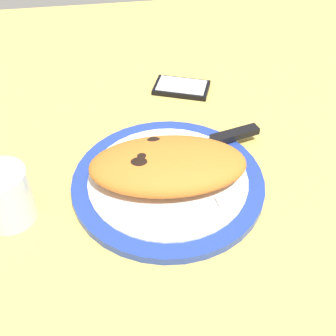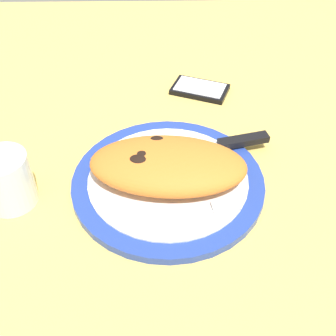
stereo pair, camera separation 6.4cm
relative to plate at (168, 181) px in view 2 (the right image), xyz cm
name	(u,v)px [view 2 (the right image)]	position (x,y,z in cm)	size (l,w,h in cm)	color
ground_plane	(168,191)	(0.00, 0.00, -2.28)	(150.00, 150.00, 3.00)	#DBB756
plate	(168,181)	(0.00, 0.00, 0.00)	(30.05, 30.05, 1.64)	#233D99
calzone	(167,164)	(-0.18, 0.27, 3.47)	(24.99, 15.04, 5.17)	orange
fork	(195,210)	(3.72, -7.00, 1.06)	(16.32, 4.12, 0.40)	silver
knife	(223,145)	(9.35, 7.20, 1.34)	(23.41, 7.47, 1.20)	silver
smartphone	(200,89)	(7.05, 26.89, -0.22)	(12.76, 10.22, 1.16)	black
water_glass	(8,183)	(-23.58, -2.78, 2.85)	(7.50, 7.50, 8.44)	silver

